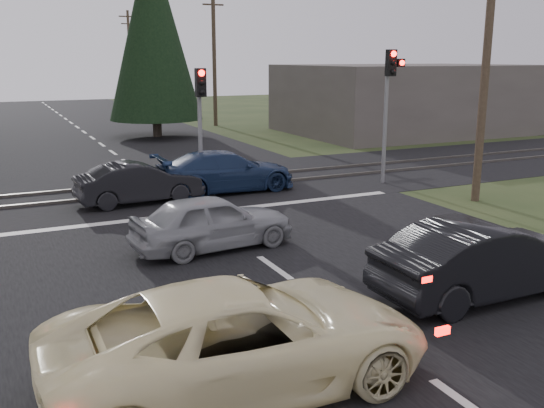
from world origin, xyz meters
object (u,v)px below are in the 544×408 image
utility_pole_near (487,47)px  blue_sedan (225,172)px  utility_pole_far (130,54)px  silver_car (212,222)px  traffic_signal_right (390,90)px  cream_coupe (241,338)px  dark_car_far (139,183)px  utility_pole_mid (214,53)px  dark_hatchback (484,259)px  traffic_signal_center (201,109)px

utility_pole_near → blue_sedan: 9.10m
utility_pole_far → silver_car: utility_pole_far is taller
traffic_signal_right → utility_pole_far: bearing=88.8°
blue_sedan → cream_coupe: bearing=159.6°
utility_pole_near → cream_coupe: bearing=-146.8°
utility_pole_near → dark_car_far: size_ratio=2.33×
utility_pole_near → utility_pole_mid: same height
utility_pole_far → silver_car: (-9.24, -50.14, -4.07)m
traffic_signal_right → dark_car_far: (-8.77, 0.74, -2.68)m
utility_pole_far → cream_coupe: size_ratio=1.70×
cream_coupe → silver_car: (1.76, 6.05, -0.08)m
traffic_signal_right → utility_pole_near: size_ratio=0.52×
dark_car_far → utility_pole_near: bearing=-117.3°
dark_car_far → utility_pole_mid: bearing=-30.0°
traffic_signal_right → silver_car: (-8.29, -4.62, -2.66)m
utility_pole_near → traffic_signal_right: bearing=105.3°
utility_pole_far → utility_pole_near: bearing=-90.0°
utility_pole_mid → utility_pole_far: 25.00m
cream_coupe → dark_hatchback: size_ratio=1.20×
cream_coupe → dark_car_far: cream_coupe is taller
cream_coupe → blue_sedan: 12.59m
blue_sedan → dark_car_far: (-3.02, -0.42, -0.05)m
dark_hatchback → dark_car_far: (-4.13, 10.33, -0.09)m
traffic_signal_center → blue_sedan: 2.26m
dark_hatchback → utility_pole_mid: bearing=-10.9°
traffic_signal_right → utility_pole_near: 3.87m
blue_sedan → utility_pole_far: bearing=-9.1°
silver_car → blue_sedan: 6.31m
traffic_signal_center → utility_pole_mid: (7.50, 19.32, 1.92)m
silver_car → blue_sedan: blue_sedan is taller
silver_car → utility_pole_mid: bearing=-25.6°
utility_pole_mid → dark_hatchback: (-5.60, -30.11, -4.00)m
utility_pole_near → traffic_signal_center: bearing=148.0°
traffic_signal_right → cream_coupe: bearing=-133.3°
traffic_signal_right → dark_hatchback: bearing=-115.8°
traffic_signal_right → utility_pole_mid: utility_pole_mid is taller
utility_pole_mid → cream_coupe: size_ratio=1.70×
traffic_signal_center → utility_pole_near: size_ratio=0.46×
traffic_signal_center → cream_coupe: (-3.50, -11.88, -2.07)m
utility_pole_far → dark_hatchback: bearing=-95.8°
traffic_signal_center → dark_hatchback: traffic_signal_center is taller
traffic_signal_right → blue_sedan: 6.43m
dark_car_far → traffic_signal_center: bearing=-82.2°
utility_pole_far → silver_car: size_ratio=2.33×
traffic_signal_right → traffic_signal_center: bearing=169.6°
utility_pole_far → dark_car_far: 46.01m
dark_hatchback → silver_car: size_ratio=1.15×
traffic_signal_center → silver_car: (-1.74, -5.82, -2.15)m
utility_pole_near → dark_hatchback: size_ratio=2.04×
blue_sedan → silver_car: bearing=155.8°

